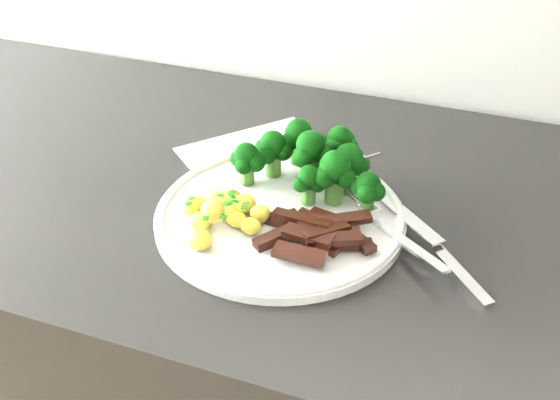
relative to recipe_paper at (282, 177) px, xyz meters
name	(u,v)px	position (x,y,z in m)	size (l,w,h in m)	color
recipe_paper	(282,177)	(0.00, 0.00, 0.00)	(0.34, 0.34, 0.00)	white
plate	(280,215)	(0.03, -0.09, 0.01)	(0.30, 0.30, 0.02)	white
broccoli	(315,159)	(0.05, -0.02, 0.05)	(0.20, 0.12, 0.08)	#3C6B27
potatoes	(222,211)	(-0.03, -0.13, 0.02)	(0.11, 0.12, 0.04)	#FFE44F
beef_strips	(316,232)	(0.09, -0.13, 0.02)	(0.14, 0.11, 0.03)	black
fork	(394,231)	(0.17, -0.09, 0.02)	(0.15, 0.13, 0.02)	silver
knife	(444,258)	(0.23, -0.11, 0.01)	(0.16, 0.16, 0.02)	silver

